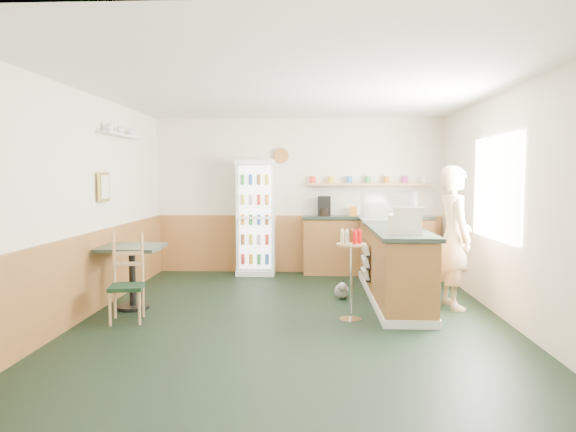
# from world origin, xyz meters

# --- Properties ---
(ground) EXTENTS (6.00, 6.00, 0.00)m
(ground) POSITION_xyz_m (0.00, 0.00, 0.00)
(ground) COLOR black
(ground) RESTS_ON ground
(room_envelope) EXTENTS (5.04, 6.02, 2.72)m
(room_envelope) POSITION_xyz_m (-0.23, 0.73, 1.52)
(room_envelope) COLOR beige
(room_envelope) RESTS_ON ground
(service_counter) EXTENTS (0.68, 3.01, 1.01)m
(service_counter) POSITION_xyz_m (1.35, 1.07, 0.46)
(service_counter) COLOR #A76A36
(service_counter) RESTS_ON ground
(back_counter) EXTENTS (2.24, 0.42, 1.69)m
(back_counter) POSITION_xyz_m (1.19, 2.80, 0.55)
(back_counter) COLOR #A76A36
(back_counter) RESTS_ON ground
(drinks_fridge) EXTENTS (0.65, 0.54, 1.97)m
(drinks_fridge) POSITION_xyz_m (-0.72, 2.74, 0.98)
(drinks_fridge) COLOR white
(drinks_fridge) RESTS_ON ground
(display_case) EXTENTS (0.79, 0.41, 0.45)m
(display_case) POSITION_xyz_m (1.35, 1.53, 1.23)
(display_case) COLOR silver
(display_case) RESTS_ON service_counter
(cash_register) EXTENTS (0.46, 0.48, 0.22)m
(cash_register) POSITION_xyz_m (1.35, 0.11, 1.12)
(cash_register) COLOR beige
(cash_register) RESTS_ON service_counter
(shopkeeper) EXTENTS (0.51, 0.66, 1.82)m
(shopkeeper) POSITION_xyz_m (2.05, 0.58, 0.91)
(shopkeeper) COLOR tan
(shopkeeper) RESTS_ON ground
(condiment_stand) EXTENTS (0.34, 0.34, 1.06)m
(condiment_stand) POSITION_xyz_m (0.69, -0.07, 0.70)
(condiment_stand) COLOR silver
(condiment_stand) RESTS_ON ground
(newspaper_rack) EXTENTS (0.09, 0.42, 0.50)m
(newspaper_rack) POSITION_xyz_m (0.99, 1.18, 0.48)
(newspaper_rack) COLOR black
(newspaper_rack) RESTS_ON ground
(cafe_table) EXTENTS (0.75, 0.75, 0.81)m
(cafe_table) POSITION_xyz_m (-2.05, 0.35, 0.57)
(cafe_table) COLOR black
(cafe_table) RESTS_ON ground
(cafe_chair) EXTENTS (0.45, 0.45, 1.02)m
(cafe_chair) POSITION_xyz_m (-1.91, -0.16, 0.53)
(cafe_chair) COLOR black
(cafe_chair) RESTS_ON ground
(dog_doorstop) EXTENTS (0.21, 0.27, 0.25)m
(dog_doorstop) POSITION_xyz_m (0.65, 0.99, 0.12)
(dog_doorstop) COLOR gray
(dog_doorstop) RESTS_ON ground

